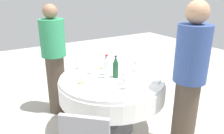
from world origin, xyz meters
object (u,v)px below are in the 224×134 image
object	(u,v)px
wine_glass_mid	(136,64)
wine_glass_far	(125,81)
bottle_clear_right	(107,67)
bottle_dark_green_left	(116,68)
person_right	(189,78)
plate_north	(107,93)
bottle_dark_green_south	(106,65)
wine_glass_inner	(124,76)
plate_outer	(82,83)
person_south	(54,59)
plate_far	(102,68)
wine_glass_west	(92,65)
wine_glass_east	(79,61)
dining_table	(112,88)

from	to	relation	value
wine_glass_mid	wine_glass_far	world-z (taller)	wine_glass_mid
bottle_clear_right	bottle_dark_green_left	world-z (taller)	bottle_clear_right
bottle_clear_right	bottle_dark_green_left	xyz separation A→B (m)	(-0.10, 0.03, -0.01)
bottle_clear_right	person_right	size ratio (longest dim) A/B	0.18
bottle_clear_right	plate_north	size ratio (longest dim) A/B	1.45
bottle_dark_green_south	wine_glass_inner	world-z (taller)	bottle_dark_green_south
bottle_clear_right	plate_outer	bearing A→B (deg)	-0.45
bottle_dark_green_south	wine_glass_inner	size ratio (longest dim) A/B	1.90
bottle_clear_right	wine_glass_far	xyz separation A→B (m)	(-0.01, 0.37, -0.04)
plate_outer	person_south	size ratio (longest dim) A/B	0.15
plate_far	plate_outer	size ratio (longest dim) A/B	1.00
wine_glass_mid	plate_outer	xyz separation A→B (m)	(0.78, -0.00, -0.10)
wine_glass_far	plate_far	xyz separation A→B (m)	(-0.11, -0.69, -0.08)
bottle_clear_right	plate_far	xyz separation A→B (m)	(-0.12, -0.32, -0.13)
bottle_clear_right	bottle_dark_green_left	bearing A→B (deg)	162.41
bottle_dark_green_south	wine_glass_inner	distance (m)	0.35
wine_glass_inner	wine_glass_mid	bearing A→B (deg)	-145.27
wine_glass_west	wine_glass_east	world-z (taller)	wine_glass_west
bottle_dark_green_south	wine_glass_far	size ratio (longest dim) A/B	2.05
bottle_dark_green_south	wine_glass_west	xyz separation A→B (m)	(0.14, -0.13, -0.01)
wine_glass_east	person_right	size ratio (longest dim) A/B	0.08
wine_glass_west	person_south	distance (m)	0.66
wine_glass_inner	person_right	xyz separation A→B (m)	(-0.48, 0.50, 0.04)
bottle_dark_green_south	person_south	xyz separation A→B (m)	(0.43, -0.72, -0.04)
bottle_clear_right	plate_far	bearing A→B (deg)	-110.00
plate_north	person_right	world-z (taller)	person_right
bottle_dark_green_left	wine_glass_west	distance (m)	0.33
bottle_dark_green_left	person_south	distance (m)	0.98
wine_glass_east	person_south	xyz separation A→B (m)	(0.24, -0.33, -0.01)
wine_glass_west	person_right	world-z (taller)	person_right
wine_glass_inner	wine_glass_mid	distance (m)	0.45
wine_glass_inner	plate_far	distance (m)	0.58
bottle_dark_green_south	person_south	bearing A→B (deg)	-59.20
person_south	bottle_dark_green_left	bearing A→B (deg)	-89.54
bottle_clear_right	plate_north	bearing A→B (deg)	60.20
bottle_dark_green_south	dining_table	bearing A→B (deg)	106.54
wine_glass_west	person_south	size ratio (longest dim) A/B	0.09
plate_north	person_right	size ratio (longest dim) A/B	0.12
bottle_dark_green_south	wine_glass_inner	xyz separation A→B (m)	(-0.03, 0.35, -0.03)
wine_glass_far	plate_north	world-z (taller)	wine_glass_far
dining_table	person_right	world-z (taller)	person_right
bottle_dark_green_south	plate_outer	xyz separation A→B (m)	(0.38, 0.09, -0.12)
wine_glass_inner	wine_glass_west	bearing A→B (deg)	-70.71
bottle_clear_right	plate_outer	xyz separation A→B (m)	(0.33, -0.00, -0.13)
bottle_dark_green_left	wine_glass_far	xyz separation A→B (m)	(0.10, 0.34, -0.03)
wine_glass_far	plate_north	xyz separation A→B (m)	(0.22, 0.01, -0.09)
wine_glass_east	person_right	xyz separation A→B (m)	(-0.71, 1.25, 0.04)
wine_glass_mid	person_right	world-z (taller)	person_right
wine_glass_far	plate_north	distance (m)	0.24
bottle_clear_right	plate_north	distance (m)	0.45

